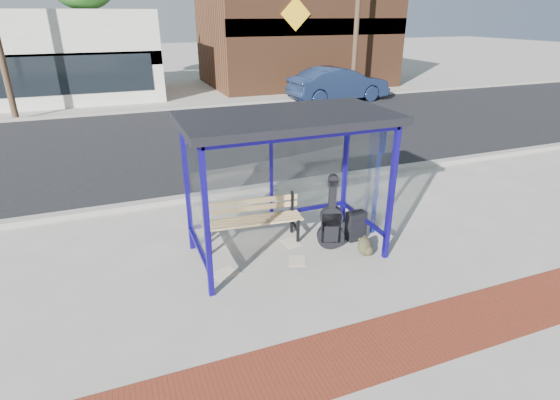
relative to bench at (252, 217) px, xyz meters
name	(u,v)px	position (x,y,z in m)	size (l,w,h in m)	color
ground	(287,252)	(0.43, -0.61, -0.48)	(120.00, 120.00, 0.00)	#B2ADA0
brick_paver_strip	(366,351)	(0.43, -3.21, -0.47)	(60.00, 1.00, 0.01)	maroon
curb_near	(240,191)	(0.43, 2.29, -0.42)	(60.00, 0.25, 0.12)	gray
street_asphalt	(196,139)	(0.43, 7.39, -0.47)	(60.00, 10.00, 0.00)	black
curb_far	(173,108)	(0.43, 12.49, -0.42)	(60.00, 0.25, 0.12)	gray
far_sidewalk	(167,102)	(0.43, 14.39, -0.47)	(60.00, 4.00, 0.01)	#B2ADA0
bus_shelter	(286,135)	(0.43, -0.54, 1.60)	(3.30, 1.80, 2.42)	#160B83
storefront_brown	(295,25)	(8.43, 17.88, 2.72)	(10.00, 7.08, 6.40)	#59331E
utility_pole_east	(358,7)	(9.43, 12.79, 3.63)	(1.60, 0.24, 8.00)	#4C3826
bench	(252,217)	(0.00, 0.00, 0.00)	(1.81, 0.60, 0.84)	black
guitar_bag	(331,224)	(1.21, -0.74, 0.00)	(0.49, 0.29, 1.29)	black
suitcase	(356,226)	(1.78, -0.63, -0.20)	(0.35, 0.24, 0.60)	black
backpack	(366,247)	(1.65, -1.19, -0.32)	(0.33, 0.31, 0.34)	#302F1A
sign_post	(378,173)	(2.24, -0.49, 0.72)	(0.11, 0.27, 2.13)	navy
newspaper_a	(226,274)	(-0.73, -0.89, -0.47)	(0.39, 0.31, 0.01)	white
newspaper_b	(297,261)	(0.48, -0.94, -0.47)	(0.36, 0.28, 0.01)	white
newspaper_c	(291,243)	(0.63, -0.33, -0.47)	(0.35, 0.28, 0.01)	white
parked_car	(339,84)	(8.04, 11.72, 0.31)	(1.65, 4.74, 1.56)	#1B294B
fire_hydrant	(364,84)	(10.47, 13.40, -0.05)	(0.36, 0.23, 0.79)	#A50B18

